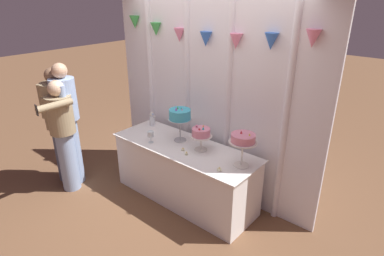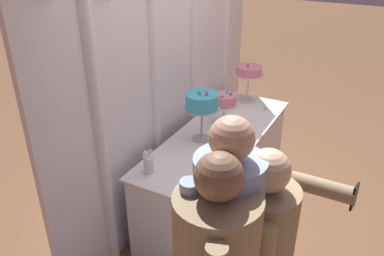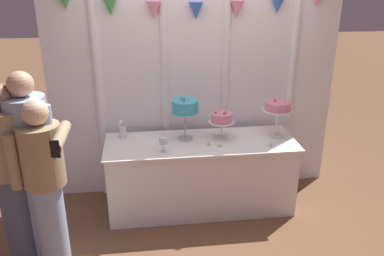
# 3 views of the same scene
# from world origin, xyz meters

# --- Properties ---
(ground_plane) EXTENTS (24.00, 24.00, 0.00)m
(ground_plane) POSITION_xyz_m (0.00, 0.00, 0.00)
(ground_plane) COLOR brown
(draped_curtain) EXTENTS (3.07, 0.15, 2.46)m
(draped_curtain) POSITION_xyz_m (-0.02, 0.55, 1.28)
(draped_curtain) COLOR white
(draped_curtain) RESTS_ON ground_plane
(cake_table) EXTENTS (1.92, 0.69, 0.75)m
(cake_table) POSITION_xyz_m (0.00, 0.10, 0.38)
(cake_table) COLOR white
(cake_table) RESTS_ON ground_plane
(cake_display_leftmost) EXTENTS (0.29, 0.29, 0.46)m
(cake_display_leftmost) POSITION_xyz_m (-0.15, 0.19, 1.09)
(cake_display_leftmost) COLOR #B2B2B7
(cake_display_leftmost) RESTS_ON cake_table
(cake_display_center) EXTENTS (0.27, 0.27, 0.32)m
(cake_display_center) POSITION_xyz_m (0.22, 0.16, 0.97)
(cake_display_center) COLOR silver
(cake_display_center) RESTS_ON cake_table
(cake_display_rightmost) EXTENTS (0.31, 0.31, 0.41)m
(cake_display_rightmost) POSITION_xyz_m (0.79, 0.15, 1.06)
(cake_display_rightmost) COLOR silver
(cake_display_rightmost) RESTS_ON cake_table
(wine_glass) EXTENTS (0.08, 0.08, 0.15)m
(wine_glass) POSITION_xyz_m (-0.39, -0.09, 0.86)
(wine_glass) COLOR silver
(wine_glass) RESTS_ON cake_table
(flower_vase) EXTENTS (0.11, 0.07, 0.19)m
(flower_vase) POSITION_xyz_m (-0.78, 0.31, 0.83)
(flower_vase) COLOR silver
(flower_vase) RESTS_ON cake_table
(tealight_far_left) EXTENTS (0.05, 0.05, 0.03)m
(tealight_far_left) POSITION_xyz_m (0.06, 0.01, 0.76)
(tealight_far_left) COLOR beige
(tealight_far_left) RESTS_ON cake_table
(tealight_near_left) EXTENTS (0.04, 0.04, 0.04)m
(tealight_near_left) POSITION_xyz_m (0.17, -0.05, 0.76)
(tealight_near_left) COLOR beige
(tealight_near_left) RESTS_ON cake_table
(tealight_near_right) EXTENTS (0.05, 0.05, 0.04)m
(tealight_near_right) POSITION_xyz_m (0.67, -0.09, 0.76)
(tealight_near_right) COLOR beige
(tealight_near_right) RESTS_ON cake_table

